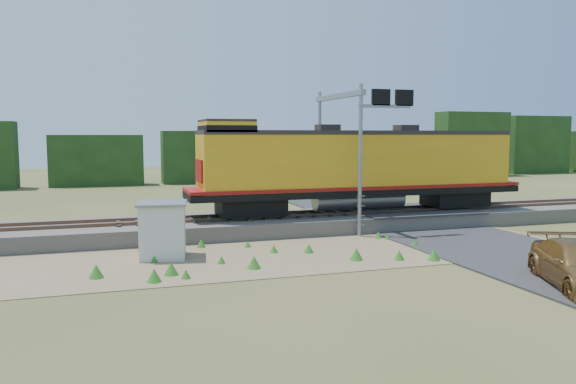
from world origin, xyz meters
name	(u,v)px	position (x,y,z in m)	size (l,w,h in m)	color
ground	(337,252)	(0.00, 0.00, 0.00)	(140.00, 140.00, 0.00)	#475123
ballast	(294,223)	(0.00, 6.00, 0.40)	(70.00, 5.00, 0.80)	slate
rails	(294,214)	(0.00, 6.00, 0.88)	(70.00, 1.54, 0.16)	brown
dirt_shoulder	(290,253)	(-2.00, 0.50, 0.01)	(26.00, 8.00, 0.03)	#8C7754
road	(464,238)	(7.00, 0.74, 0.09)	(7.00, 66.00, 0.86)	#38383A
tree_line_north	(199,154)	(0.00, 38.00, 3.07)	(130.00, 3.00, 6.50)	#1B3613
weed_clumps	(259,257)	(-3.50, 0.10, 0.00)	(15.00, 6.20, 0.56)	#2F7421
locomotive	(355,166)	(3.55, 6.00, 3.39)	(19.07, 2.91, 4.92)	black
shed	(163,230)	(-7.33, 1.19, 1.19)	(2.26, 2.26, 2.34)	silver
signal_gantry	(350,124)	(2.96, 5.32, 5.68)	(3.02, 6.20, 7.62)	gray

